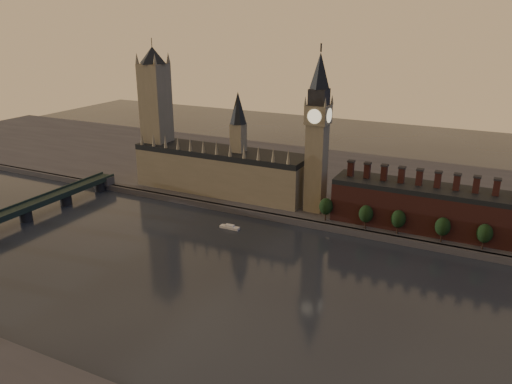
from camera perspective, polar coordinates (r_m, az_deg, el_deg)
ground at (r=251.19m, az=-4.34°, el=-10.67°), size 900.00×900.00×0.00m
north_bank at (r=400.78m, az=8.67°, el=1.12°), size 900.00×182.00×4.00m
palace_of_westminster at (r=364.57m, az=-3.99°, el=2.70°), size 130.00×30.30×74.00m
victoria_tower at (r=386.62m, az=-11.34°, el=9.03°), size 24.00×24.00×108.00m
big_ben at (r=321.01m, az=7.05°, el=6.81°), size 15.00×15.00×107.00m
chimney_block at (r=316.75m, az=18.76°, el=-1.63°), size 110.00×25.00×37.00m
embankment_tree_0 at (r=316.06m, az=8.00°, el=-1.64°), size 8.60×8.60×14.88m
embankment_tree_1 at (r=308.47m, az=12.46°, el=-2.45°), size 8.60×8.60×14.88m
embankment_tree_2 at (r=305.41m, az=15.96°, el=-2.98°), size 8.60×8.60×14.88m
embankment_tree_3 at (r=302.28m, az=20.56°, el=-3.72°), size 8.60×8.60×14.88m
embankment_tree_4 at (r=301.82m, az=24.67°, el=-4.32°), size 8.60×8.60×14.88m
river_boat at (r=314.69m, az=-3.03°, el=-4.02°), size 12.88×3.92×2.56m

